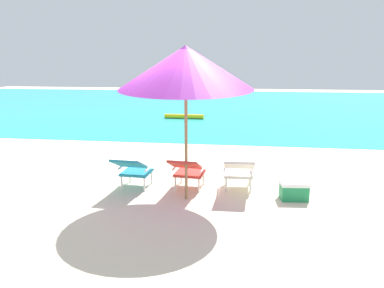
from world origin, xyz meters
The scene contains 8 objects.
ground_plane centered at (0.00, 4.00, 0.00)m, with size 40.00×40.00×0.00m, color beige.
ocean_band centered at (0.00, 12.54, 0.00)m, with size 40.00×18.00×0.01m, color #28B2B7.
swim_buoy centered at (-1.36, 8.01, 0.10)m, with size 0.18×0.18×1.60m, color yellow.
lounge_chair_left centered at (-1.00, -0.27, 0.40)m, with size 0.59×0.91×0.68m.
lounge_chair_center centered at (-0.01, -0.19, 0.40)m, with size 0.61×0.92×0.68m.
lounge_chair_right centered at (0.91, -0.11, 0.40)m, with size 0.56×0.89×0.68m.
beach_umbrella_center centered at (0.03, -0.59, 2.22)m, with size 2.35×2.38×2.62m.
cooler_box centered at (1.86, -0.36, 0.16)m, with size 0.50×0.36×0.32m.
Camera 1 is at (0.92, -6.37, 2.34)m, focal length 33.79 mm.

